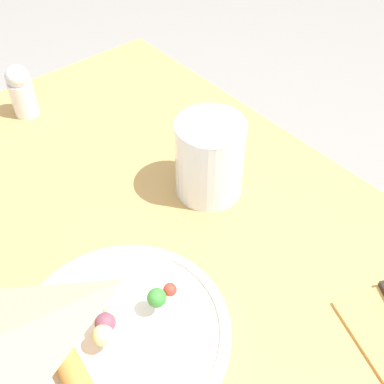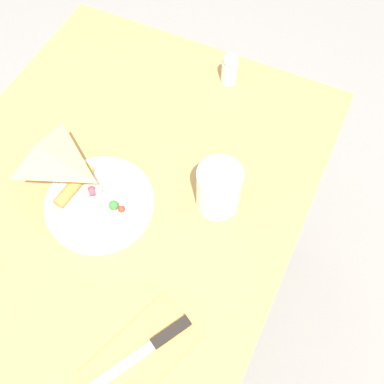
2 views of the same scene
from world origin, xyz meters
name	(u,v)px [view 1 (image 1 of 2)]	position (x,y,z in m)	size (l,w,h in m)	color
plate_pizza	(123,331)	(-0.01, -0.01, 0.79)	(0.22, 0.22, 0.05)	silver
milk_glass	(210,162)	(-0.11, 0.20, 0.83)	(0.09, 0.09, 0.11)	white
salt_shaker	(21,91)	(-0.42, 0.09, 0.82)	(0.04, 0.04, 0.08)	silver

